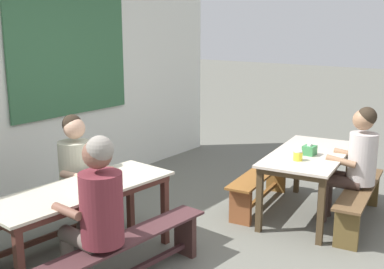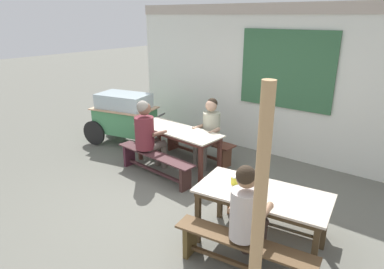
% 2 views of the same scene
% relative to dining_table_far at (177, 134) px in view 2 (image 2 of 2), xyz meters
% --- Properties ---
extents(ground_plane, '(40.00, 40.00, 0.00)m').
position_rel_dining_table_far_xyz_m(ground_plane, '(0.89, -1.01, -0.65)').
color(ground_plane, '#636359').
extents(backdrop_wall, '(6.30, 0.23, 2.86)m').
position_rel_dining_table_far_xyz_m(backdrop_wall, '(0.90, 1.66, 0.85)').
color(backdrop_wall, silver).
rests_on(backdrop_wall, ground_plane).
extents(dining_table_far, '(1.73, 0.74, 0.72)m').
position_rel_dining_table_far_xyz_m(dining_table_far, '(0.00, 0.00, 0.00)').
color(dining_table_far, beige).
rests_on(dining_table_far, ground_plane).
extents(dining_table_near, '(1.60, 0.95, 0.72)m').
position_rel_dining_table_far_xyz_m(dining_table_near, '(2.23, -1.13, 0.00)').
color(dining_table_near, beige).
rests_on(dining_table_near, ground_plane).
extents(bench_far_back, '(1.62, 0.43, 0.42)m').
position_rel_dining_table_far_xyz_m(bench_far_back, '(0.04, 0.55, -0.36)').
color(bench_far_back, brown).
rests_on(bench_far_back, ground_plane).
extents(bench_far_front, '(1.68, 0.39, 0.42)m').
position_rel_dining_table_far_xyz_m(bench_far_front, '(-0.04, -0.55, -0.37)').
color(bench_far_front, '#452729').
rests_on(bench_far_front, ground_plane).
extents(bench_near_back, '(1.44, 0.47, 0.42)m').
position_rel_dining_table_far_xyz_m(bench_near_back, '(2.16, -0.58, -0.36)').
color(bench_near_back, brown).
rests_on(bench_near_back, ground_plane).
extents(bench_near_front, '(1.56, 0.48, 0.42)m').
position_rel_dining_table_far_xyz_m(bench_near_front, '(2.31, -1.68, -0.36)').
color(bench_near_front, brown).
rests_on(bench_near_front, ground_plane).
extents(food_cart, '(1.74, 1.11, 1.09)m').
position_rel_dining_table_far_xyz_m(food_cart, '(-1.71, 0.26, 0.00)').
color(food_cart, '#4C9860').
rests_on(food_cart, ground_plane).
extents(person_left_back_turned, '(0.46, 0.58, 1.31)m').
position_rel_dining_table_far_xyz_m(person_left_back_turned, '(-0.28, -0.47, 0.10)').
color(person_left_back_turned, '#665951').
rests_on(person_left_back_turned, ground_plane).
extents(person_center_facing, '(0.43, 0.56, 1.25)m').
position_rel_dining_table_far_xyz_m(person_center_facing, '(0.37, 0.46, 0.06)').
color(person_center_facing, '#686159').
rests_on(person_center_facing, ground_plane).
extents(person_near_front, '(0.43, 0.56, 1.28)m').
position_rel_dining_table_far_xyz_m(person_near_front, '(2.29, -1.61, 0.08)').
color(person_near_front, '#44312B').
rests_on(person_near_front, ground_plane).
extents(tissue_box, '(0.14, 0.12, 0.12)m').
position_rel_dining_table_far_xyz_m(tissue_box, '(2.15, -1.17, 0.13)').
color(tissue_box, '#398249').
rests_on(tissue_box, dining_table_near).
extents(condiment_jar, '(0.09, 0.09, 0.11)m').
position_rel_dining_table_far_xyz_m(condiment_jar, '(1.87, -1.16, 0.13)').
color(condiment_jar, yellow).
rests_on(condiment_jar, dining_table_near).
extents(wooden_support_post, '(0.11, 0.11, 2.20)m').
position_rel_dining_table_far_xyz_m(wooden_support_post, '(2.64, -2.07, 0.46)').
color(wooden_support_post, tan).
rests_on(wooden_support_post, ground_plane).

